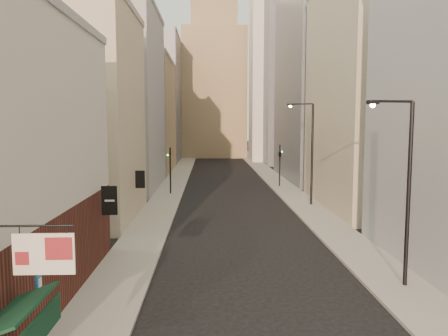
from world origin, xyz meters
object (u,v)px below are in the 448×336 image
(streetlamp_near, at_px, (405,183))
(streetlamp_mid, at_px, (310,148))
(white_tower, at_px, (271,66))
(traffic_light_right, at_px, (280,155))
(traffic_light_left, at_px, (170,162))
(clock_tower, at_px, (214,78))

(streetlamp_near, bearing_deg, streetlamp_mid, 81.17)
(white_tower, relative_size, streetlamp_near, 4.86)
(white_tower, xyz_separation_m, traffic_light_right, (-3.89, -35.51, -14.81))
(streetlamp_mid, bearing_deg, traffic_light_right, 115.99)
(streetlamp_near, height_order, traffic_light_left, streetlamp_near)
(clock_tower, height_order, traffic_light_right, clock_tower)
(streetlamp_near, xyz_separation_m, traffic_light_right, (-0.45, 31.66, -1.08))
(clock_tower, bearing_deg, white_tower, -51.84)
(clock_tower, distance_m, traffic_light_right, 51.89)
(streetlamp_near, relative_size, traffic_light_right, 1.71)
(white_tower, bearing_deg, clock_tower, 128.16)
(clock_tower, distance_m, streetlamp_mid, 62.82)
(streetlamp_mid, xyz_separation_m, traffic_light_left, (-13.18, 6.62, -1.80))
(streetlamp_near, relative_size, streetlamp_mid, 0.92)
(white_tower, bearing_deg, streetlamp_near, -92.93)
(traffic_light_left, relative_size, traffic_light_right, 1.00)
(clock_tower, xyz_separation_m, traffic_light_right, (7.11, -49.51, -13.83))
(clock_tower, relative_size, streetlamp_near, 5.25)
(white_tower, relative_size, traffic_light_left, 8.30)
(white_tower, distance_m, streetlamp_mid, 49.02)
(streetlamp_mid, bearing_deg, streetlamp_near, -68.92)
(white_tower, relative_size, streetlamp_mid, 4.45)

